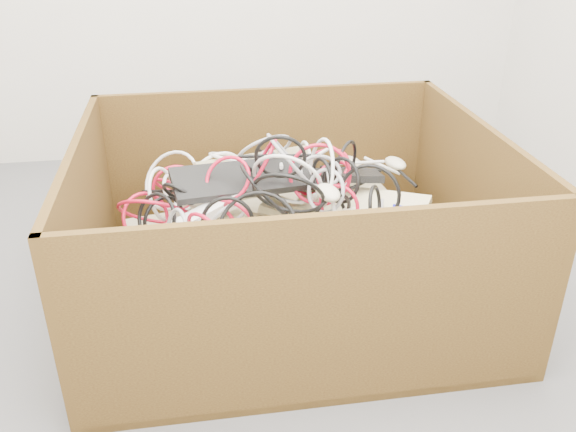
{
  "coord_description": "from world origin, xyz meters",
  "views": [
    {
      "loc": [
        -0.23,
        -1.68,
        1.24
      ],
      "look_at": [
        0.05,
        0.1,
        0.3
      ],
      "focal_mm": 38.26,
      "sensor_mm": 36.0,
      "label": 1
    }
  ],
  "objects": [
    {
      "name": "power_strip_left",
      "position": [
        -0.23,
        -0.0,
        0.38
      ],
      "size": [
        0.27,
        0.15,
        0.11
      ],
      "primitive_type": "cube",
      "rotation": [
        0.14,
        -0.26,
        0.39
      ],
      "color": "white",
      "rests_on": "keyboard_pile"
    },
    {
      "name": "keyboard_pile",
      "position": [
        0.05,
        0.09,
        0.28
      ],
      "size": [
        1.08,
        0.83,
        0.35
      ],
      "color": "beige",
      "rests_on": "cardboard_box"
    },
    {
      "name": "cardboard_box",
      "position": [
        0.03,
        0.08,
        0.14
      ],
      "size": [
        1.31,
        1.09,
        0.61
      ],
      "color": "#36210D",
      "rests_on": "ground"
    },
    {
      "name": "vga_plug",
      "position": [
        0.39,
        -0.02,
        0.35
      ],
      "size": [
        0.06,
        0.05,
        0.03
      ],
      "primitive_type": "cube",
      "rotation": [
        0.09,
        0.14,
        -0.33
      ],
      "color": "#0B0DAC",
      "rests_on": "keyboard_pile"
    },
    {
      "name": "cable_tangle",
      "position": [
        -0.05,
        0.11,
        0.41
      ],
      "size": [
        1.09,
        0.94,
        0.4
      ],
      "color": "red",
      "rests_on": "keyboard_pile"
    },
    {
      "name": "power_strip_right",
      "position": [
        -0.35,
        -0.18,
        0.35
      ],
      "size": [
        0.25,
        0.19,
        0.09
      ],
      "primitive_type": "cube",
      "rotation": [
        -0.1,
        0.17,
        -0.6
      ],
      "color": "white",
      "rests_on": "keyboard_pile"
    },
    {
      "name": "mice_scatter",
      "position": [
        0.14,
        0.08,
        0.35
      ],
      "size": [
        0.84,
        0.97,
        0.21
      ],
      "color": "beige",
      "rests_on": "keyboard_pile"
    },
    {
      "name": "ground",
      "position": [
        0.0,
        0.0,
        0.0
      ],
      "size": [
        3.0,
        3.0,
        0.0
      ],
      "primitive_type": "plane",
      "color": "#5A595C",
      "rests_on": "ground"
    }
  ]
}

